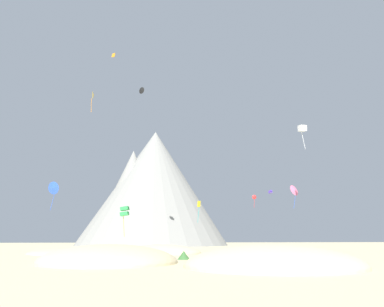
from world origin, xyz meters
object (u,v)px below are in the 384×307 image
rock_massif (150,189)px  bush_mid_center (213,262)px  bush_far_left (238,253)px  bush_low_patch (184,255)px  kite_orange_high (113,55)px  kite_rainbow_low (295,190)px  kite_black_high (141,90)px  kite_indigo_mid (270,192)px  kite_green_low (125,211)px  kite_gold_high (93,95)px  kite_yellow_low (199,207)px  kite_red_mid (254,197)px  kite_white_mid (302,128)px  kite_blue_low (53,188)px

rock_massif → bush_mid_center: bearing=-88.4°
bush_far_left → bush_low_patch: bearing=-140.8°
kite_orange_high → kite_rainbow_low: bearing=110.8°
kite_orange_high → kite_black_high: 29.03m
kite_orange_high → bush_mid_center: bearing=26.4°
bush_mid_center → kite_indigo_mid: size_ratio=1.88×
bush_low_patch → kite_black_high: bearing=99.5°
bush_far_left → rock_massif: rock_massif is taller
bush_low_patch → bush_mid_center: 11.52m
kite_orange_high → kite_green_low: bearing=131.6°
kite_rainbow_low → kite_gold_high: (-46.49, -2.19, 19.63)m
rock_massif → kite_indigo_mid: (29.87, -53.80, -7.66)m
bush_far_left → kite_rainbow_low: 32.30m
rock_massif → kite_yellow_low: bearing=-83.1°
bush_low_patch → kite_green_low: (-8.20, 14.03, 6.46)m
kite_rainbow_low → kite_gold_high: size_ratio=1.14×
kite_red_mid → kite_gold_high: (-44.60, -24.67, 18.58)m
kite_white_mid → kite_red_mid: bearing=-94.4°
kite_black_high → kite_gold_high: 17.52m
bush_low_patch → kite_yellow_low: (6.48, 25.70, 8.47)m
bush_low_patch → kite_black_high: (-6.46, 38.79, 40.09)m
bush_mid_center → kite_black_high: (-7.70, 50.24, 40.14)m
kite_white_mid → kite_indigo_mid: size_ratio=5.10×
bush_mid_center → kite_red_mid: kite_red_mid is taller
kite_indigo_mid → kite_blue_low: bearing=178.8°
kite_rainbow_low → kite_indigo_mid: bearing=69.7°
kite_red_mid → kite_orange_high: bearing=-127.5°
kite_orange_high → kite_indigo_mid: bearing=123.2°
kite_rainbow_low → kite_red_mid: bearing=66.6°
rock_massif → kite_yellow_low: 69.66m
kite_blue_low → kite_black_high: bearing=75.5°
bush_low_patch → kite_rainbow_low: (29.70, 28.98, 12.94)m
kite_blue_low → kite_green_low: 16.23m
kite_red_mid → rock_massif: bearing=131.5°
bush_mid_center → kite_blue_low: (-23.06, 32.96, 11.18)m
bush_low_patch → rock_massif: size_ratio=0.02×
bush_far_left → kite_yellow_low: (-2.84, 18.10, 8.62)m
bush_far_left → kite_black_high: 53.30m
bush_low_patch → bush_far_left: bearing=39.2°
rock_massif → kite_green_low: (-6.51, -79.58, -15.20)m
kite_red_mid → kite_black_high: bearing=-153.2°
kite_rainbow_low → kite_indigo_mid: (-1.51, 10.83, 1.06)m
bush_low_patch → kite_indigo_mid: (28.18, 39.81, 14.00)m
kite_indigo_mid → bush_far_left: bearing=-141.7°
kite_orange_high → kite_black_high: size_ratio=0.46×
rock_massif → kite_orange_high: 84.10m
kite_red_mid → kite_orange_high: 59.68m
kite_rainbow_low → kite_white_mid: bearing=-133.5°
kite_white_mid → rock_massif: bearing=-71.9°
kite_white_mid → kite_indigo_mid: (1.93, 23.38, -9.70)m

